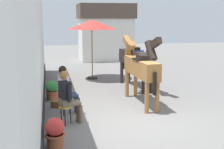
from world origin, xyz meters
name	(u,v)px	position (x,y,z in m)	size (l,w,h in m)	color
ground_plane	(113,94)	(0.00, 3.00, 0.00)	(40.00, 40.00, 0.00)	slate
pub_facade_wall	(36,59)	(-2.55, 1.50, 1.54)	(0.34, 14.00, 3.40)	white
distant_cottage	(105,31)	(1.40, 11.98, 1.80)	(3.40, 2.60, 3.50)	silver
seated_visitor_near	(67,95)	(-1.76, 0.15, 0.78)	(0.61, 0.49, 1.39)	gold
seated_visitor_far	(66,87)	(-1.75, 0.98, 0.78)	(0.61, 0.48, 1.39)	red
saddled_horse_near	(140,67)	(0.60, 1.74, 1.16)	(0.53, 3.00, 2.06)	#9E6B38
saddled_horse_far	(137,58)	(1.10, 3.75, 1.16)	(0.82, 2.97, 2.06)	#2D231E
flower_planter_nearest	(55,132)	(-2.12, -1.22, 0.33)	(0.43, 0.43, 0.64)	#A85638
flower_planter_farthest	(52,90)	(-2.12, 2.71, 0.33)	(0.43, 0.43, 0.64)	#A85638
cafe_parasol	(92,25)	(-0.31, 5.95, 2.36)	(2.10, 2.10, 2.58)	black
satchel_bag	(56,105)	(-2.03, 1.69, 0.10)	(0.28, 0.12, 0.20)	brown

